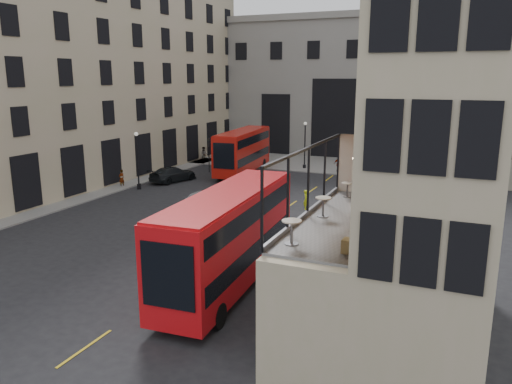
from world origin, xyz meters
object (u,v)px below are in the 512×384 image
at_px(cafe_chair_b, 359,217).
at_px(cafe_table_far, 347,188).
at_px(traffic_light_near, 276,193).
at_px(cafe_table_near, 292,228).
at_px(pedestrian_a, 204,154).
at_px(street_lamp_b, 305,148).
at_px(cyclist, 306,200).
at_px(traffic_light_far, 209,150).
at_px(street_lamp_a, 138,164).
at_px(pedestrian_c, 339,164).
at_px(pedestrian_d, 409,167).
at_px(cafe_chair_d, 383,197).
at_px(car_a, 198,201).
at_px(pedestrian_e, 122,178).
at_px(car_c, 173,174).
at_px(cafe_table_mid, 323,204).
at_px(cafe_chair_c, 370,213).
at_px(bicycle, 227,196).
at_px(bus_far, 243,149).
at_px(pedestrian_b, 235,164).
at_px(bus_near, 229,234).
at_px(cafe_chair_a, 350,245).
at_px(car_b, 255,185).

bearing_deg(cafe_chair_b, cafe_table_far, 109.20).
distance_m(traffic_light_near, cafe_table_near, 17.34).
relative_size(pedestrian_a, cafe_table_near, 2.09).
xyz_separation_m(street_lamp_b, cyclist, (5.54, -16.79, -1.61)).
distance_m(traffic_light_far, street_lamp_a, 10.20).
relative_size(pedestrian_c, cafe_table_near, 2.26).
height_order(pedestrian_d, cafe_chair_d, cafe_chair_d).
xyz_separation_m(car_a, pedestrian_a, (-10.92, 20.55, 0.14)).
bearing_deg(pedestrian_e, traffic_light_near, 79.45).
relative_size(car_c, pedestrian_d, 2.93).
bearing_deg(cafe_table_mid, cafe_chair_c, 13.61).
distance_m(car_a, cafe_table_far, 17.46).
bearing_deg(cafe_chair_d, pedestrian_c, 107.49).
relative_size(car_c, bicycle, 3.12).
bearing_deg(bus_far, street_lamp_a, -116.68).
height_order(car_a, cafe_table_far, cafe_table_far).
distance_m(bus_far, pedestrian_a, 9.22).
relative_size(pedestrian_b, cafe_chair_b, 2.12).
bearing_deg(street_lamp_b, pedestrian_a, 179.64).
bearing_deg(bus_near, bicycle, 116.98).
bearing_deg(cyclist, bus_near, 171.11).
bearing_deg(bus_near, street_lamp_a, 136.92).
bearing_deg(cafe_chair_d, street_lamp_b, 113.89).
bearing_deg(bus_far, cyclist, -47.40).
height_order(cafe_chair_a, cafe_chair_c, cafe_chair_a).
relative_size(cafe_table_near, cafe_chair_a, 0.97).
xyz_separation_m(traffic_light_near, car_c, (-14.96, 10.22, -1.68)).
xyz_separation_m(pedestrian_b, cafe_chair_b, (19.66, -29.57, 3.95)).
xyz_separation_m(pedestrian_d, pedestrian_e, (-24.37, -16.75, -0.03)).
distance_m(traffic_light_near, cafe_chair_b, 15.04).
distance_m(cyclist, cafe_chair_d, 16.57).
distance_m(car_b, cafe_chair_d, 22.47).
height_order(traffic_light_near, bus_far, bus_far).
bearing_deg(bus_far, traffic_light_near, -58.68).
bearing_deg(pedestrian_a, traffic_light_far, -78.78).
relative_size(car_a, cafe_chair_b, 5.16).
bearing_deg(cyclist, traffic_light_near, 161.66).
bearing_deg(cafe_table_far, bus_near, -157.49).
relative_size(street_lamp_a, pedestrian_d, 3.03).
relative_size(car_c, pedestrian_a, 2.86).
height_order(traffic_light_far, cyclist, traffic_light_far).
xyz_separation_m(car_b, cafe_table_far, (12.04, -16.71, 4.29)).
bearing_deg(car_c, cafe_chair_c, 152.73).
bearing_deg(street_lamp_a, car_c, 76.15).
xyz_separation_m(car_c, pedestrian_b, (3.54, 6.99, 0.17)).
bearing_deg(cafe_chair_b, pedestrian_e, 144.96).
xyz_separation_m(pedestrian_e, cafe_chair_d, (26.59, -14.74, 4.02)).
relative_size(pedestrian_b, cafe_chair_a, 2.08).
xyz_separation_m(pedestrian_d, cafe_chair_d, (2.22, -31.49, 3.99)).
height_order(car_a, pedestrian_c, pedestrian_c).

